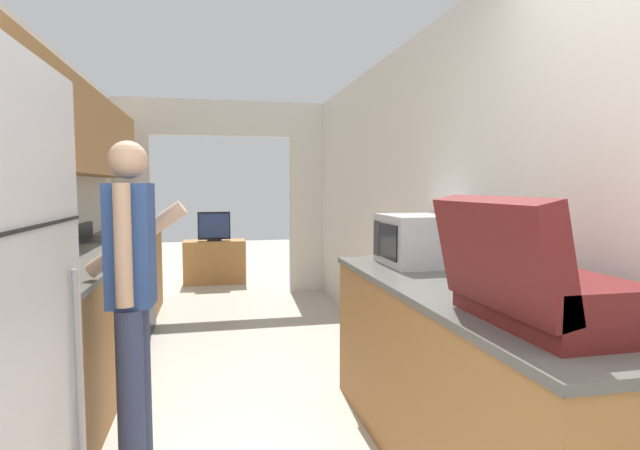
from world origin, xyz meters
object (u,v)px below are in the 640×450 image
(range_oven, at_px, (116,287))
(tv_cabinet, at_px, (215,262))
(person, at_px, (132,294))
(television, at_px, (214,227))
(suitcase, at_px, (528,282))
(microwave, at_px, (416,240))
(knife, at_px, (116,232))

(range_oven, relative_size, tv_cabinet, 1.21)
(person, bearing_deg, television, -1.15)
(suitcase, bearing_deg, range_oven, 120.46)
(microwave, bearing_deg, range_oven, 136.44)
(tv_cabinet, bearing_deg, person, -95.04)
(range_oven, relative_size, microwave, 2.18)
(tv_cabinet, xyz_separation_m, knife, (-1.01, -1.82, 0.62))
(person, height_order, microwave, person)
(range_oven, bearing_deg, television, 69.24)
(microwave, bearing_deg, suitcase, -96.36)
(range_oven, height_order, person, person)
(suitcase, xyz_separation_m, microwave, (0.15, 1.34, 0.00))
(person, bearing_deg, suitcase, -121.57)
(microwave, distance_m, television, 4.61)
(microwave, bearing_deg, tv_cabinet, 105.13)
(person, relative_size, tv_cabinet, 1.86)
(suitcase, distance_m, microwave, 1.35)
(suitcase, relative_size, television, 1.49)
(knife, bearing_deg, range_oven, -69.79)
(suitcase, xyz_separation_m, tv_cabinet, (-1.06, 5.83, -0.76))
(microwave, relative_size, knife, 1.39)
(person, relative_size, suitcase, 2.39)
(microwave, relative_size, television, 1.06)
(television, height_order, knife, television)
(range_oven, height_order, tv_cabinet, range_oven)
(television, distance_m, knife, 2.05)
(person, relative_size, knife, 4.64)
(range_oven, xyz_separation_m, microwave, (2.13, -2.02, 0.61))
(range_oven, height_order, television, range_oven)
(person, height_order, tv_cabinet, person)
(television, bearing_deg, range_oven, -110.76)
(range_oven, distance_m, knife, 0.79)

